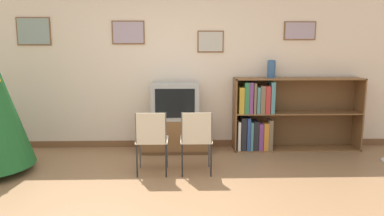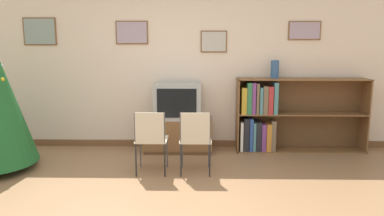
% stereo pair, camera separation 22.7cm
% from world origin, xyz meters
% --- Properties ---
extents(ground_plane, '(24.00, 24.00, 0.00)m').
position_xyz_m(ground_plane, '(0.00, 0.00, 0.00)').
color(ground_plane, '#936B47').
extents(wall_back, '(9.13, 0.11, 2.70)m').
position_xyz_m(wall_back, '(-0.00, 2.34, 1.35)').
color(wall_back, beige).
rests_on(wall_back, ground_plane).
extents(tv_console, '(1.04, 0.48, 0.51)m').
position_xyz_m(tv_console, '(0.09, 2.03, 0.26)').
color(tv_console, brown).
rests_on(tv_console, ground_plane).
extents(television, '(0.70, 0.46, 0.55)m').
position_xyz_m(television, '(0.09, 2.03, 0.79)').
color(television, '#9E9E99').
rests_on(television, tv_console).
extents(folding_chair_left, '(0.40, 0.40, 0.82)m').
position_xyz_m(folding_chair_left, '(-0.19, 1.00, 0.47)').
color(folding_chair_left, beige).
rests_on(folding_chair_left, ground_plane).
extents(folding_chair_right, '(0.40, 0.40, 0.82)m').
position_xyz_m(folding_chair_right, '(0.37, 1.00, 0.47)').
color(folding_chair_right, beige).
rests_on(folding_chair_right, ground_plane).
extents(bookshelf, '(1.96, 0.36, 1.12)m').
position_xyz_m(bookshelf, '(1.59, 2.10, 0.54)').
color(bookshelf, brown).
rests_on(bookshelf, ground_plane).
extents(vase, '(0.12, 0.12, 0.27)m').
position_xyz_m(vase, '(1.56, 2.14, 1.26)').
color(vase, '#335684').
rests_on(vase, bookshelf).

